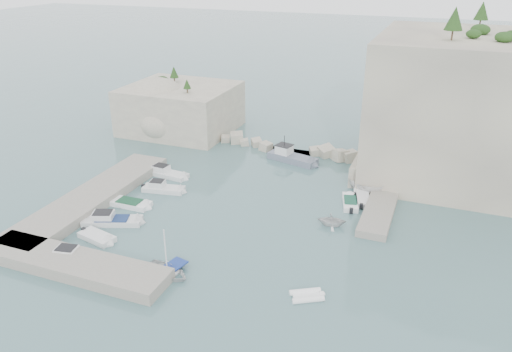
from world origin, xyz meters
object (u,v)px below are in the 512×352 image
(motorboat_b, at_px, (164,191))
(motorboat_d, at_px, (113,223))
(motorboat_c, at_px, (130,206))
(tender_east_a, at_px, (332,226))
(tender_east_d, at_px, (365,192))
(motorboat_e, at_px, (97,239))
(motorboat_f, at_px, (76,261))
(motorboat_a, at_px, (167,176))
(inflatable_dinghy, at_px, (307,297))
(rowboat, at_px, (168,275))
(tender_east_c, at_px, (361,199))
(tender_east_b, at_px, (350,204))
(work_boat, at_px, (292,161))

(motorboat_b, bearing_deg, motorboat_d, -106.31)
(motorboat_c, xyz_separation_m, tender_east_a, (21.90, 3.73, 0.00))
(tender_east_d, bearing_deg, motorboat_b, 126.18)
(motorboat_d, bearing_deg, tender_east_a, -0.69)
(motorboat_e, bearing_deg, motorboat_f, -68.75)
(motorboat_c, distance_m, motorboat_d, 4.08)
(motorboat_a, bearing_deg, inflatable_dinghy, -30.51)
(rowboat, relative_size, tender_east_a, 1.51)
(motorboat_b, bearing_deg, tender_east_c, 6.05)
(motorboat_c, relative_size, tender_east_c, 1.00)
(motorboat_c, relative_size, motorboat_d, 0.80)
(tender_east_a, relative_size, tender_east_c, 0.55)
(motorboat_f, bearing_deg, tender_east_d, 36.66)
(motorboat_f, distance_m, inflatable_dinghy, 21.16)
(motorboat_e, relative_size, tender_east_d, 0.96)
(rowboat, height_order, tender_east_a, tender_east_a)
(inflatable_dinghy, bearing_deg, motorboat_e, 146.39)
(tender_east_b, bearing_deg, motorboat_f, 119.29)
(inflatable_dinghy, relative_size, tender_east_b, 0.62)
(motorboat_e, bearing_deg, motorboat_d, 112.62)
(inflatable_dinghy, relative_size, tender_east_a, 0.99)
(motorboat_c, height_order, work_boat, work_boat)
(motorboat_c, relative_size, tender_east_b, 1.15)
(inflatable_dinghy, height_order, work_boat, work_boat)
(motorboat_a, relative_size, motorboat_b, 1.16)
(motorboat_b, height_order, motorboat_f, same)
(motorboat_e, distance_m, motorboat_f, 3.77)
(motorboat_a, distance_m, tender_east_a, 22.77)
(motorboat_e, bearing_deg, motorboat_a, 108.57)
(motorboat_e, distance_m, tender_east_d, 30.20)
(work_boat, bearing_deg, tender_east_d, -14.69)
(motorboat_e, bearing_deg, tender_east_d, 54.76)
(motorboat_b, distance_m, motorboat_c, 4.84)
(motorboat_d, relative_size, rowboat, 1.51)
(motorboat_f, distance_m, work_boat, 31.96)
(motorboat_b, bearing_deg, tender_east_b, 2.05)
(tender_east_d, distance_m, work_boat, 12.41)
(tender_east_a, xyz_separation_m, tender_east_d, (1.83, 9.11, 0.00))
(motorboat_d, relative_size, inflatable_dinghy, 2.31)
(motorboat_f, relative_size, work_boat, 0.80)
(motorboat_d, height_order, rowboat, motorboat_d)
(motorboat_c, height_order, motorboat_d, motorboat_d)
(motorboat_a, relative_size, work_boat, 0.83)
(motorboat_f, xyz_separation_m, work_boat, (11.18, 29.94, 0.00))
(motorboat_a, xyz_separation_m, motorboat_e, (1.54, -15.85, 0.00))
(rowboat, bearing_deg, motorboat_e, 87.77)
(rowboat, relative_size, tender_east_d, 1.00)
(motorboat_a, height_order, tender_east_d, tender_east_d)
(motorboat_c, xyz_separation_m, tender_east_b, (22.71, 9.11, 0.00))
(motorboat_b, xyz_separation_m, tender_east_b, (21.12, 4.54, 0.00))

